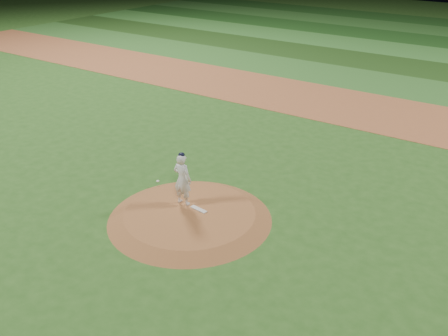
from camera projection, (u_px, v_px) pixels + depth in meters
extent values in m
plane|color=#2B5B1D|center=(190.00, 219.00, 16.76)|extent=(120.00, 120.00, 0.00)
cube|color=#A15932|center=(350.00, 107.00, 27.09)|extent=(70.00, 6.00, 0.02)
cube|color=#316C27|center=(384.00, 83.00, 31.15)|extent=(70.00, 5.00, 0.02)
cube|color=#1F4416|center=(408.00, 67.00, 34.84)|extent=(70.00, 5.00, 0.02)
cube|color=#357C2D|center=(427.00, 53.00, 38.53)|extent=(70.00, 5.00, 0.02)
cube|color=#1A4817|center=(443.00, 42.00, 42.22)|extent=(70.00, 5.00, 0.02)
cone|color=#9A5B2F|center=(190.00, 216.00, 16.71)|extent=(5.50, 5.50, 0.25)
cube|color=silver|center=(199.00, 209.00, 16.80)|extent=(0.66, 0.23, 0.03)
ellipsoid|color=white|center=(158.00, 181.00, 18.62)|extent=(0.12, 0.12, 0.07)
imported|color=white|center=(182.00, 179.00, 16.78)|extent=(0.71, 0.49, 1.86)
ellipsoid|color=black|center=(181.00, 155.00, 16.39)|extent=(0.22, 0.22, 0.15)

